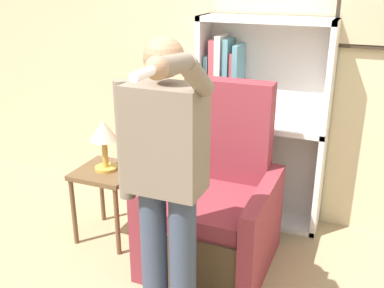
% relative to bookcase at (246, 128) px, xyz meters
% --- Properties ---
extents(wall_back, '(8.00, 0.11, 2.80)m').
position_rel_bookcase_xyz_m(wall_back, '(0.32, 0.16, 0.62)').
color(wall_back, beige).
rests_on(wall_back, ground_plane).
extents(bookcase, '(1.02, 0.28, 1.66)m').
position_rel_bookcase_xyz_m(bookcase, '(0.00, 0.00, 0.00)').
color(bookcase, white).
rests_on(bookcase, ground_plane).
extents(armchair, '(0.83, 0.85, 1.26)m').
position_rel_bookcase_xyz_m(armchair, '(-0.02, -0.68, -0.40)').
color(armchair, '#4C3823').
rests_on(armchair, ground_plane).
extents(person_standing, '(0.54, 0.78, 1.68)m').
position_rel_bookcase_xyz_m(person_standing, '(-0.03, -1.43, 0.17)').
color(person_standing, '#384256').
rests_on(person_standing, ground_plane).
extents(side_table, '(0.44, 0.44, 0.57)m').
position_rel_bookcase_xyz_m(side_table, '(-0.87, -0.73, -0.32)').
color(side_table, brown).
rests_on(side_table, ground_plane).
extents(table_lamp, '(0.21, 0.21, 0.39)m').
position_rel_bookcase_xyz_m(table_lamp, '(-0.87, -0.73, 0.06)').
color(table_lamp, gold).
rests_on(table_lamp, side_table).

